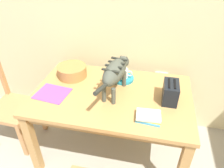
# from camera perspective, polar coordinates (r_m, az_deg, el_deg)

# --- Properties ---
(wall_rear) EXTENTS (4.66, 0.11, 2.50)m
(wall_rear) POSITION_cam_1_polar(r_m,az_deg,el_deg) (2.15, 3.86, 17.92)
(wall_rear) COLOR beige
(wall_rear) RESTS_ON ground_plane
(dining_table) EXTENTS (1.39, 0.87, 0.74)m
(dining_table) POSITION_cam_1_polar(r_m,az_deg,el_deg) (1.92, 0.00, -4.61)
(dining_table) COLOR #B6874B
(dining_table) RESTS_ON ground_plane
(cat) EXTENTS (0.21, 0.67, 0.30)m
(cat) POSITION_cam_1_polar(r_m,az_deg,el_deg) (1.77, 0.95, 3.35)
(cat) COLOR #484D3F
(cat) RESTS_ON dining_table
(saucer_bowl) EXTENTS (0.21, 0.21, 0.03)m
(saucer_bowl) POSITION_cam_1_polar(r_m,az_deg,el_deg) (2.04, 3.01, 1.54)
(saucer_bowl) COLOR teal
(saucer_bowl) RESTS_ON dining_table
(coffee_mug) EXTENTS (0.13, 0.09, 0.09)m
(coffee_mug) POSITION_cam_1_polar(r_m,az_deg,el_deg) (2.01, 3.15, 2.93)
(coffee_mug) COLOR white
(coffee_mug) RESTS_ON saucer_bowl
(magazine) EXTENTS (0.30, 0.27, 0.01)m
(magazine) POSITION_cam_1_polar(r_m,az_deg,el_deg) (1.93, -15.83, -2.45)
(magazine) COLOR purple
(magazine) RESTS_ON dining_table
(book_stack) EXTENTS (0.20, 0.15, 0.04)m
(book_stack) POSITION_cam_1_polar(r_m,az_deg,el_deg) (1.63, 9.89, -8.65)
(book_stack) COLOR #3C93CA
(book_stack) RESTS_ON dining_table
(wicker_basket) EXTENTS (0.28, 0.28, 0.11)m
(wicker_basket) POSITION_cam_1_polar(r_m,az_deg,el_deg) (2.11, -10.76, 3.48)
(wicker_basket) COLOR #AB783E
(wicker_basket) RESTS_ON dining_table
(toaster) EXTENTS (0.12, 0.20, 0.18)m
(toaster) POSITION_cam_1_polar(r_m,az_deg,el_deg) (1.80, 15.50, -2.15)
(toaster) COLOR black
(toaster) RESTS_ON dining_table
(wooden_chair_near) EXTENTS (0.44, 0.44, 0.93)m
(wooden_chair_near) POSITION_cam_1_polar(r_m,az_deg,el_deg) (2.42, -26.20, -5.36)
(wooden_chair_near) COLOR tan
(wooden_chair_near) RESTS_ON ground_plane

